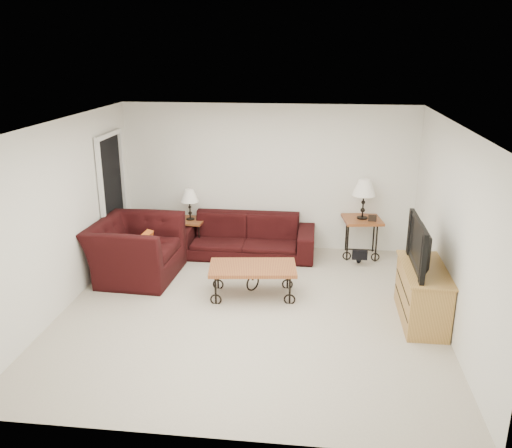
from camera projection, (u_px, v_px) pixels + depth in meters
The scene contains 20 objects.
ground at pixel (250, 310), 7.19m from camera, with size 5.00×5.00×0.00m, color beige.
wall_back at pixel (268, 178), 9.15m from camera, with size 5.00×0.02×2.50m, color white.
wall_front at pixel (211, 315), 4.44m from camera, with size 5.00×0.02×2.50m, color white.
wall_left at pixel (63, 216), 7.07m from camera, with size 0.02×5.00×2.50m, color white.
wall_right at pixel (452, 230), 6.52m from camera, with size 0.02×5.00×2.50m, color white.
ceiling at pixel (249, 124), 6.40m from camera, with size 5.00×5.00×0.00m, color white.
doorway at pixel (113, 199), 8.70m from camera, with size 0.08×0.94×2.04m, color black.
sofa at pixel (245, 236), 9.02m from camera, with size 2.34×0.91×0.68m, color black.
side_table_left at pixel (191, 234), 9.32m from camera, with size 0.49×0.49×0.54m, color #935725.
side_table_right at pixel (361, 237), 8.98m from camera, with size 0.61×0.61×0.67m, color #935725.
lamp_left at pixel (190, 205), 9.15m from camera, with size 0.31×0.31×0.54m, color black, non-canonical shape.
lamp_right at pixel (363, 199), 8.77m from camera, with size 0.38×0.38×0.67m, color black, non-canonical shape.
photo_frame_left at pixel (180, 219), 9.10m from camera, with size 0.11×0.01×0.09m, color black.
photo_frame_right at pixel (372, 218), 8.70m from camera, with size 0.13×0.02×0.11m, color black.
coffee_table at pixel (253, 281), 7.55m from camera, with size 1.21×0.66×0.46m, color #935725.
armchair at pixel (136, 249), 8.13m from camera, with size 1.37×1.19×0.89m, color black.
throw_pillow at pixel (144, 246), 8.05m from camera, with size 0.40×0.11×0.40m, color #BB4918.
tv_stand at pixel (422, 294), 6.83m from camera, with size 0.50×1.21×0.73m, color tan.
television at pixel (426, 245), 6.62m from camera, with size 1.08×0.14×0.62m, color black.
backpack at pixel (359, 250), 8.69m from camera, with size 0.37×0.28×0.48m, color black.
Camera 1 is at (0.84, -6.40, 3.36)m, focal length 37.40 mm.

